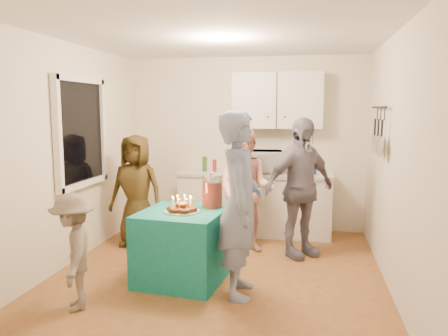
% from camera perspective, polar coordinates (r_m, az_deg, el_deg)
% --- Properties ---
extents(floor, '(4.00, 4.00, 0.00)m').
position_cam_1_polar(floor, '(5.02, -0.78, -13.65)').
color(floor, brown).
rests_on(floor, ground).
extents(ceiling, '(4.00, 4.00, 0.00)m').
position_cam_1_polar(ceiling, '(4.74, -0.84, 17.06)').
color(ceiling, white).
rests_on(ceiling, floor).
extents(back_wall, '(3.60, 3.60, 0.00)m').
position_cam_1_polar(back_wall, '(6.67, 2.69, 3.15)').
color(back_wall, silver).
rests_on(back_wall, floor).
extents(left_wall, '(4.00, 4.00, 0.00)m').
position_cam_1_polar(left_wall, '(5.37, -19.98, 1.58)').
color(left_wall, silver).
rests_on(left_wall, floor).
extents(right_wall, '(4.00, 4.00, 0.00)m').
position_cam_1_polar(right_wall, '(4.69, 21.28, 0.69)').
color(right_wall, silver).
rests_on(right_wall, floor).
extents(window_night, '(0.04, 1.00, 1.20)m').
position_cam_1_polar(window_night, '(5.59, -18.26, 4.46)').
color(window_night, black).
rests_on(window_night, left_wall).
extents(counter, '(2.20, 0.58, 0.86)m').
position_cam_1_polar(counter, '(6.48, 4.02, -4.78)').
color(counter, white).
rests_on(counter, floor).
extents(countertop, '(2.24, 0.62, 0.05)m').
position_cam_1_polar(countertop, '(6.39, 4.06, -0.80)').
color(countertop, beige).
rests_on(countertop, counter).
extents(upper_cabinet, '(1.30, 0.30, 0.80)m').
position_cam_1_polar(upper_cabinet, '(6.45, 6.99, 8.73)').
color(upper_cabinet, white).
rests_on(upper_cabinet, back_wall).
extents(pot_rack, '(0.12, 1.00, 0.60)m').
position_cam_1_polar(pot_rack, '(5.34, 19.26, 4.82)').
color(pot_rack, black).
rests_on(pot_rack, right_wall).
extents(microwave, '(0.62, 0.45, 0.32)m').
position_cam_1_polar(microwave, '(6.36, 4.94, 0.84)').
color(microwave, white).
rests_on(microwave, countertop).
extents(party_table, '(0.94, 0.94, 0.76)m').
position_cam_1_polar(party_table, '(4.75, -5.45, -10.11)').
color(party_table, '#127A76').
rests_on(party_table, floor).
extents(donut_cake, '(0.38, 0.38, 0.18)m').
position_cam_1_polar(donut_cake, '(4.59, -5.51, -4.66)').
color(donut_cake, '#381C0C').
rests_on(donut_cake, party_table).
extents(punch_jar, '(0.22, 0.22, 0.34)m').
position_cam_1_polar(punch_jar, '(4.78, -1.54, -3.14)').
color(punch_jar, '#AF140E').
rests_on(punch_jar, party_table).
extents(man_birthday, '(0.51, 0.71, 1.82)m').
position_cam_1_polar(man_birthday, '(4.26, 2.12, -4.79)').
color(man_birthday, '#7988B0').
rests_on(man_birthday, floor).
extents(woman_back_left, '(0.76, 0.52, 1.50)m').
position_cam_1_polar(woman_back_left, '(5.97, -11.38, -2.88)').
color(woman_back_left, brown).
rests_on(woman_back_left, floor).
extents(woman_back_center, '(0.85, 0.71, 1.60)m').
position_cam_1_polar(woman_back_center, '(5.61, 2.83, -2.86)').
color(woman_back_center, '#E88079').
rests_on(woman_back_center, floor).
extents(woman_back_right, '(1.05, 0.98, 1.73)m').
position_cam_1_polar(woman_back_right, '(5.46, 9.86, -2.55)').
color(woman_back_right, black).
rests_on(woman_back_right, floor).
extents(child_near_left, '(0.67, 0.80, 1.07)m').
position_cam_1_polar(child_near_left, '(4.28, -19.08, -10.33)').
color(child_near_left, '#5F544C').
rests_on(child_near_left, floor).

